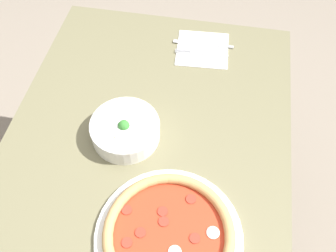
% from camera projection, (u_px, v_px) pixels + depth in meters
% --- Properties ---
extents(dining_table, '(1.32, 0.81, 0.74)m').
position_uv_depth(dining_table, '(139.00, 194.00, 1.08)').
color(dining_table, '#706B4C').
rests_on(dining_table, ground_plane).
extents(pizza, '(0.36, 0.36, 0.04)m').
position_uv_depth(pizza, '(169.00, 235.00, 0.88)').
color(pizza, white).
rests_on(pizza, dining_table).
extents(bowl, '(0.19, 0.19, 0.08)m').
position_uv_depth(bowl, '(125.00, 129.00, 1.04)').
color(bowl, white).
rests_on(bowl, dining_table).
extents(napkin, '(0.18, 0.18, 0.00)m').
position_uv_depth(napkin, '(202.00, 49.00, 1.27)').
color(napkin, white).
rests_on(napkin, dining_table).
extents(fork, '(0.02, 0.18, 0.00)m').
position_uv_depth(fork, '(202.00, 54.00, 1.25)').
color(fork, silver).
rests_on(fork, napkin).
extents(knife, '(0.02, 0.21, 0.01)m').
position_uv_depth(knife, '(206.00, 44.00, 1.28)').
color(knife, silver).
rests_on(knife, napkin).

